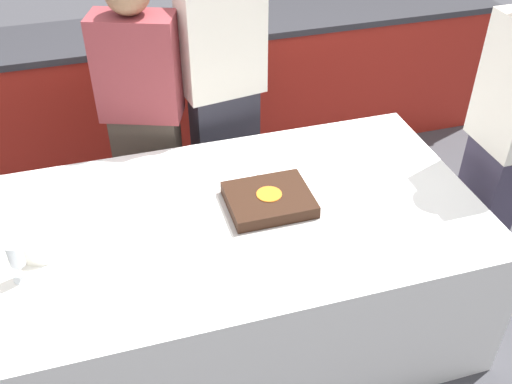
{
  "coord_description": "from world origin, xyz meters",
  "views": [
    {
      "loc": [
        -0.51,
        -1.92,
        2.36
      ],
      "look_at": [
        0.06,
        0.0,
        0.83
      ],
      "focal_mm": 42.0,
      "sensor_mm": 36.0,
      "label": 1
    }
  ],
  "objects_px": {
    "plate_stack": "(42,241)",
    "person_cutting_cake": "(224,96)",
    "cake": "(269,200)",
    "wine_glass": "(16,256)",
    "person_seated_right": "(502,140)",
    "person_standing_back": "(143,117)"
  },
  "relations": [
    {
      "from": "cake",
      "to": "person_cutting_cake",
      "type": "bearing_deg",
      "value": 90.0
    },
    {
      "from": "person_cutting_cake",
      "to": "person_standing_back",
      "type": "xyz_separation_m",
      "value": [
        -0.43,
        0.0,
        -0.05
      ]
    },
    {
      "from": "cake",
      "to": "wine_glass",
      "type": "xyz_separation_m",
      "value": [
        -1.02,
        -0.16,
        0.08
      ]
    },
    {
      "from": "person_cutting_cake",
      "to": "person_standing_back",
      "type": "height_order",
      "value": "person_cutting_cake"
    },
    {
      "from": "cake",
      "to": "person_seated_right",
      "type": "relative_size",
      "value": 0.24
    },
    {
      "from": "cake",
      "to": "plate_stack",
      "type": "distance_m",
      "value": 0.95
    },
    {
      "from": "cake",
      "to": "person_cutting_cake",
      "type": "distance_m",
      "value": 0.8
    },
    {
      "from": "plate_stack",
      "to": "person_standing_back",
      "type": "relative_size",
      "value": 0.13
    },
    {
      "from": "wine_glass",
      "to": "cake",
      "type": "bearing_deg",
      "value": 8.68
    },
    {
      "from": "person_cutting_cake",
      "to": "person_standing_back",
      "type": "relative_size",
      "value": 1.07
    },
    {
      "from": "person_cutting_cake",
      "to": "person_seated_right",
      "type": "relative_size",
      "value": 1.0
    },
    {
      "from": "person_seated_right",
      "to": "cake",
      "type": "bearing_deg",
      "value": -90.81
    },
    {
      "from": "cake",
      "to": "person_seated_right",
      "type": "height_order",
      "value": "person_seated_right"
    },
    {
      "from": "plate_stack",
      "to": "cake",
      "type": "bearing_deg",
      "value": 0.38
    },
    {
      "from": "wine_glass",
      "to": "person_seated_right",
      "type": "distance_m",
      "value": 2.16
    },
    {
      "from": "person_cutting_cake",
      "to": "person_seated_right",
      "type": "bearing_deg",
      "value": 135.4
    },
    {
      "from": "person_cutting_cake",
      "to": "cake",
      "type": "bearing_deg",
      "value": 81.05
    },
    {
      "from": "plate_stack",
      "to": "person_cutting_cake",
      "type": "height_order",
      "value": "person_cutting_cake"
    },
    {
      "from": "wine_glass",
      "to": "person_cutting_cake",
      "type": "bearing_deg",
      "value": 42.79
    },
    {
      "from": "plate_stack",
      "to": "person_seated_right",
      "type": "height_order",
      "value": "person_seated_right"
    },
    {
      "from": "person_cutting_cake",
      "to": "person_seated_right",
      "type": "distance_m",
      "value": 1.39
    },
    {
      "from": "wine_glass",
      "to": "person_standing_back",
      "type": "xyz_separation_m",
      "value": [
        0.6,
        0.95,
        -0.04
      ]
    }
  ]
}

